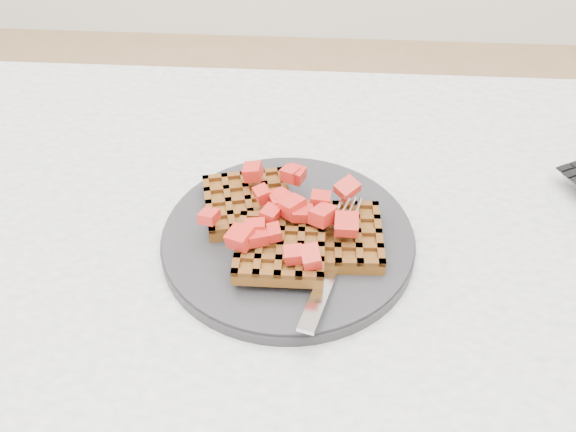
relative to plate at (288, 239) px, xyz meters
The scene contains 5 objects.
table 0.14m from the plate, 38.78° to the right, with size 1.20×0.80×0.75m.
plate is the anchor object (origin of this frame).
waffles 0.02m from the plate, 87.49° to the right, with size 0.20×0.17×0.03m.
strawberry_pile 0.05m from the plate, 45.00° to the right, with size 0.15×0.15×0.02m, color #A40300, non-canonical shape.
fork 0.06m from the plate, 41.43° to the right, with size 0.02×0.18×0.02m, color silver, non-canonical shape.
Camera 1 is at (-0.02, -0.44, 1.23)m, focal length 40.00 mm.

